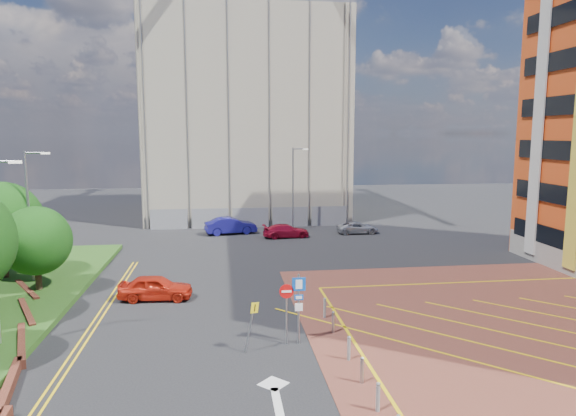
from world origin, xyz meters
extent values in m
plane|color=black|center=(0.00, 0.00, 0.00)|extent=(140.00, 140.00, 0.00)
cube|color=brown|center=(-10.60, -2.00, 0.20)|extent=(1.25, 4.56, 0.40)
cube|color=brown|center=(-11.60, 2.00, 0.20)|extent=(1.86, 4.43, 0.40)
cube|color=brown|center=(-12.80, 6.00, 0.20)|extent=(2.29, 4.27, 0.40)
cube|color=brown|center=(-14.20, 10.00, 0.20)|extent=(2.69, 4.06, 0.40)
cylinder|color=#3D2B1C|center=(-13.50, 10.00, 1.20)|extent=(0.36, 0.36, 1.80)
sphere|color=#0E3A0D|center=(-13.50, 10.00, 3.20)|extent=(4.00, 4.00, 4.00)
cylinder|color=#3D2B1C|center=(-16.50, 13.00, 1.40)|extent=(0.36, 0.36, 2.20)
sphere|color=#0E3A0D|center=(-16.50, 13.00, 3.88)|extent=(5.00, 5.00, 5.00)
cylinder|color=#9EA0A8|center=(-11.90, 2.00, 8.18)|extent=(1.20, 0.10, 0.10)
cube|color=silver|center=(-11.30, 2.00, 8.15)|extent=(0.50, 0.15, 0.12)
cylinder|color=#9EA0A8|center=(-14.50, 12.00, 4.30)|extent=(0.16, 0.16, 8.00)
cylinder|color=#9EA0A8|center=(-13.90, 12.00, 8.18)|extent=(1.20, 0.10, 0.10)
cube|color=silver|center=(-13.30, 12.00, 8.15)|extent=(0.50, 0.15, 0.12)
cylinder|color=#9EA0A8|center=(4.00, 28.00, 4.00)|extent=(0.16, 0.16, 8.00)
cylinder|color=#9EA0A8|center=(4.60, 28.00, 7.88)|extent=(1.20, 0.10, 0.10)
cube|color=silver|center=(5.20, 28.00, 7.85)|extent=(0.50, 0.15, 0.12)
cylinder|color=#9EA0A8|center=(0.50, 1.00, 1.60)|extent=(0.10, 0.10, 3.20)
cube|color=#0A4AB5|center=(0.50, 0.97, 2.75)|extent=(0.60, 0.04, 0.60)
cube|color=white|center=(0.50, 0.94, 2.75)|extent=(0.30, 0.02, 0.42)
cube|color=#0A4AB5|center=(0.50, 0.97, 2.15)|extent=(0.40, 0.04, 0.25)
cube|color=white|center=(0.50, 0.94, 2.15)|extent=(0.28, 0.02, 0.14)
cube|color=white|center=(0.50, 0.97, 1.70)|extent=(0.35, 0.04, 0.35)
cylinder|color=#9EA0A8|center=(-0.05, 1.00, 1.35)|extent=(0.08, 0.08, 2.70)
cylinder|color=red|center=(-0.05, 0.97, 2.45)|extent=(0.64, 0.04, 0.64)
cube|color=white|center=(-0.05, 0.94, 2.45)|extent=(0.44, 0.02, 0.10)
cylinder|color=#9EA0A8|center=(-1.72, 0.31, 1.10)|extent=(0.52, 0.08, 2.17)
cube|color=yellow|center=(-1.50, 0.28, 2.00)|extent=(0.40, 0.40, 0.53)
cylinder|color=black|center=(2.30, -5.00, 0.47)|extent=(0.14, 0.14, 0.90)
cylinder|color=#9EA0A8|center=(2.30, -3.00, 0.47)|extent=(0.14, 0.14, 0.90)
cylinder|color=black|center=(2.30, -1.00, 0.47)|extent=(0.14, 0.14, 0.90)
cylinder|color=#9EA0A8|center=(2.30, 2.00, 0.47)|extent=(0.14, 0.14, 0.90)
cylinder|color=black|center=(2.30, 4.00, 0.47)|extent=(0.14, 0.14, 0.90)
cube|color=#A99D8A|center=(0.00, 40.00, 11.00)|extent=(21.20, 19.20, 22.00)
cube|color=gold|center=(2.00, 42.00, 17.00)|extent=(0.90, 0.90, 34.00)
cube|color=gray|center=(1.00, 30.00, 1.00)|extent=(21.60, 0.06, 2.00)
imported|color=red|center=(-6.61, 8.14, 0.70)|extent=(4.21, 1.93, 1.40)
imported|color=navy|center=(-2.04, 26.92, 0.79)|extent=(5.00, 2.52, 1.57)
imported|color=maroon|center=(2.91, 24.61, 0.61)|extent=(4.32, 2.07, 1.21)
imported|color=#ACAEB4|center=(9.83, 25.65, 0.54)|extent=(3.90, 1.82, 1.08)
camera|label=1|loc=(-2.79, -20.64, 9.32)|focal=32.00mm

